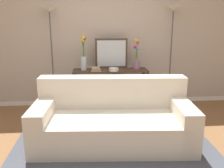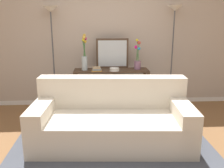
% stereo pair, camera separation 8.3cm
% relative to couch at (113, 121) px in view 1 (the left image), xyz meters
% --- Properties ---
extents(ground_plane, '(16.00, 16.00, 0.02)m').
position_rel_couch_xyz_m(ground_plane, '(-0.04, -0.29, -0.32)').
color(ground_plane, brown).
extents(back_wall, '(12.00, 0.15, 3.08)m').
position_rel_couch_xyz_m(back_wall, '(-0.04, 1.71, 1.23)').
color(back_wall, white).
rests_on(back_wall, ground).
extents(area_rug, '(2.72, 1.99, 0.01)m').
position_rel_couch_xyz_m(area_rug, '(-0.00, -0.16, -0.30)').
color(area_rug, '#474C56').
rests_on(area_rug, ground).
extents(couch, '(2.19, 1.11, 0.88)m').
position_rel_couch_xyz_m(couch, '(0.00, 0.00, 0.00)').
color(couch, beige).
rests_on(couch, ground).
extents(console_table, '(1.37, 0.38, 0.78)m').
position_rel_couch_xyz_m(console_table, '(0.06, 1.27, 0.24)').
color(console_table, '#473323').
rests_on(console_table, ground).
extents(floor_lamp_left, '(0.28, 0.28, 1.91)m').
position_rel_couch_xyz_m(floor_lamp_left, '(-1.01, 1.42, 1.20)').
color(floor_lamp_left, '#4C4C51').
rests_on(floor_lamp_left, ground).
extents(floor_lamp_right, '(0.28, 0.28, 1.93)m').
position_rel_couch_xyz_m(floor_lamp_right, '(1.24, 1.42, 1.21)').
color(floor_lamp_right, '#4C4C51').
rests_on(floor_lamp_right, ground).
extents(wall_mirror, '(0.61, 0.02, 0.56)m').
position_rel_couch_xyz_m(wall_mirror, '(0.09, 1.43, 0.76)').
color(wall_mirror, '#473323').
rests_on(wall_mirror, console_table).
extents(vase_tall_flowers, '(0.11, 0.13, 0.65)m').
position_rel_couch_xyz_m(vase_tall_flowers, '(-0.42, 1.26, 0.74)').
color(vase_tall_flowers, silver).
rests_on(vase_tall_flowers, console_table).
extents(vase_short_flowers, '(0.13, 0.13, 0.56)m').
position_rel_couch_xyz_m(vase_short_flowers, '(0.55, 1.30, 0.65)').
color(vase_short_flowers, gray).
rests_on(vase_short_flowers, console_table).
extents(fruit_bowl, '(0.17, 0.17, 0.06)m').
position_rel_couch_xyz_m(fruit_bowl, '(0.11, 1.15, 0.50)').
color(fruit_bowl, silver).
rests_on(fruit_bowl, console_table).
extents(book_stack, '(0.18, 0.15, 0.07)m').
position_rel_couch_xyz_m(book_stack, '(-0.21, 1.16, 0.51)').
color(book_stack, '#B77F33').
rests_on(book_stack, console_table).
extents(book_row_under_console, '(0.31, 0.18, 0.13)m').
position_rel_couch_xyz_m(book_row_under_console, '(-0.34, 1.27, -0.25)').
color(book_row_under_console, silver).
rests_on(book_row_under_console, ground).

